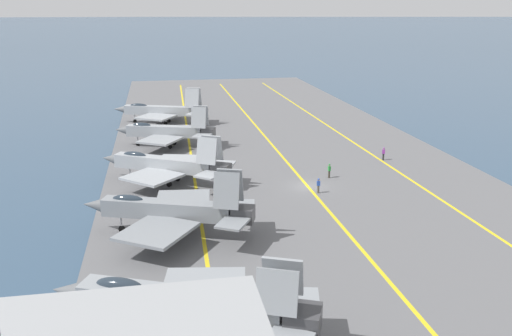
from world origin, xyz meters
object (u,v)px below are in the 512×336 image
object	(u,v)px
parked_jet_nearest	(184,306)
parked_jet_second	(171,210)
parked_jet_fourth	(167,131)
crew_purple_vest	(383,153)
crew_green_vest	(329,170)
parked_jet_fifth	(163,110)
crew_blue_vest	(318,185)
parked_jet_third	(167,164)

from	to	relation	value
parked_jet_nearest	parked_jet_second	world-z (taller)	parked_jet_second
parked_jet_fourth	crew_purple_vest	xyz separation A→B (m)	(-12.75, -28.89, -1.38)
parked_jet_nearest	parked_jet_fourth	size ratio (longest dim) A/B	1.13
parked_jet_nearest	crew_purple_vest	distance (m)	47.48
crew_green_vest	parked_jet_second	bearing A→B (deg)	125.77
parked_jet_nearest	parked_jet_fifth	bearing A→B (deg)	0.13
crew_blue_vest	parked_jet_nearest	bearing A→B (deg)	147.73
parked_jet_third	crew_blue_vest	distance (m)	17.99
parked_jet_fourth	parked_jet_fifth	world-z (taller)	parked_jet_fifth
crew_blue_vest	crew_green_vest	bearing A→B (deg)	-29.51
parked_jet_second	crew_blue_vest	distance (m)	18.96
parked_jet_second	crew_green_vest	bearing A→B (deg)	-54.23
crew_blue_vest	crew_green_vest	world-z (taller)	crew_green_vest
crew_blue_vest	crew_green_vest	distance (m)	5.94
crew_purple_vest	parked_jet_fourth	bearing A→B (deg)	66.19
crew_blue_vest	parked_jet_fifth	bearing A→B (deg)	21.92
parked_jet_fifth	crew_purple_vest	distance (m)	41.68
parked_jet_fourth	crew_green_vest	size ratio (longest dim) A/B	8.52
parked_jet_third	crew_green_vest	distance (m)	19.71
parked_jet_fourth	crew_purple_vest	world-z (taller)	parked_jet_fourth
crew_blue_vest	parked_jet_second	bearing A→B (deg)	118.21
parked_jet_second	parked_jet_nearest	bearing A→B (deg)	-179.20
parked_jet_nearest	crew_purple_vest	world-z (taller)	parked_jet_nearest
parked_jet_fourth	parked_jet_fifth	xyz separation A→B (m)	(16.92, 0.36, 0.02)
parked_jet_third	crew_blue_vest	size ratio (longest dim) A/B	9.44
crew_blue_vest	crew_purple_vest	size ratio (longest dim) A/B	0.97
parked_jet_second	crew_blue_vest	world-z (taller)	parked_jet_second
parked_jet_nearest	parked_jet_fifth	size ratio (longest dim) A/B	1.00
crew_purple_vest	crew_green_vest	bearing A→B (deg)	122.93
parked_jet_nearest	parked_jet_fifth	world-z (taller)	parked_jet_fifth
parked_jet_third	crew_purple_vest	distance (m)	29.80
crew_purple_vest	parked_jet_fifth	bearing A→B (deg)	44.59
parked_jet_second	parked_jet_fifth	size ratio (longest dim) A/B	0.94
parked_jet_second	parked_jet_fifth	world-z (taller)	parked_jet_second
parked_jet_second	crew_purple_vest	xyz separation A→B (m)	(20.42, -29.34, -1.54)
parked_jet_nearest	crew_blue_vest	xyz separation A→B (m)	(25.99, -16.41, -1.74)
parked_jet_second	crew_green_vest	world-z (taller)	parked_jet_second
parked_jet_second	crew_blue_vest	bearing A→B (deg)	-61.79
parked_jet_third	parked_jet_fourth	size ratio (longest dim) A/B	1.06
parked_jet_fifth	crew_purple_vest	world-z (taller)	parked_jet_fifth
crew_blue_vest	crew_purple_vest	world-z (taller)	crew_purple_vest
parked_jet_second	parked_jet_third	world-z (taller)	parked_jet_second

